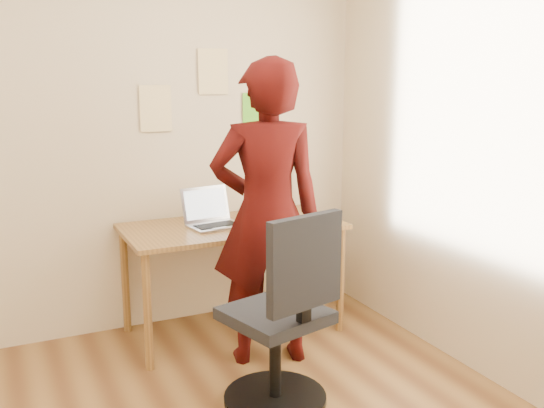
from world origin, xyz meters
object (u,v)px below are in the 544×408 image
phone (266,228)px  desk (232,237)px  laptop (212,218)px  person (267,214)px  office_chair (284,325)px

phone → desk: bearing=94.7°
desk → phone: phone is taller
desk → laptop: size_ratio=3.83×
laptop → person: person is taller
laptop → office_chair: size_ratio=0.35×
person → laptop: bearing=-56.0°
office_chair → laptop: bearing=76.0°
office_chair → phone: bearing=56.9°
office_chair → person: 0.72m
laptop → person: 0.52m
desk → laptop: 0.19m
laptop → phone: laptop is taller
phone → person: (-0.11, -0.25, 0.15)m
desk → phone: (0.14, -0.21, 0.09)m
phone → person: person is taller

